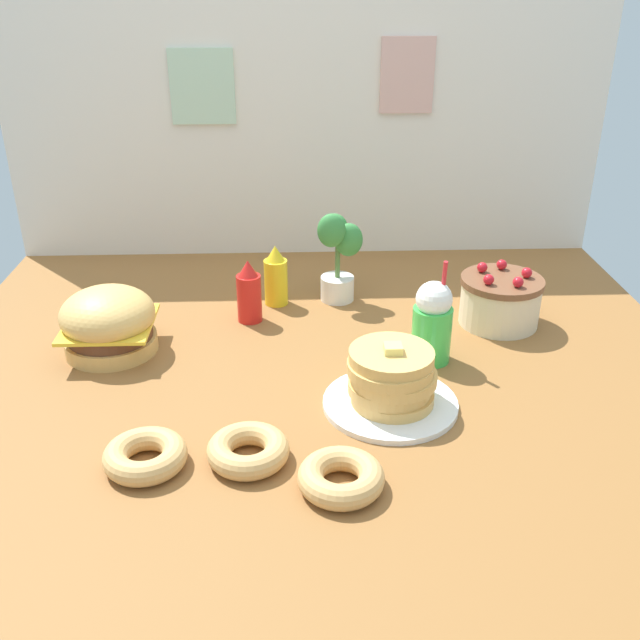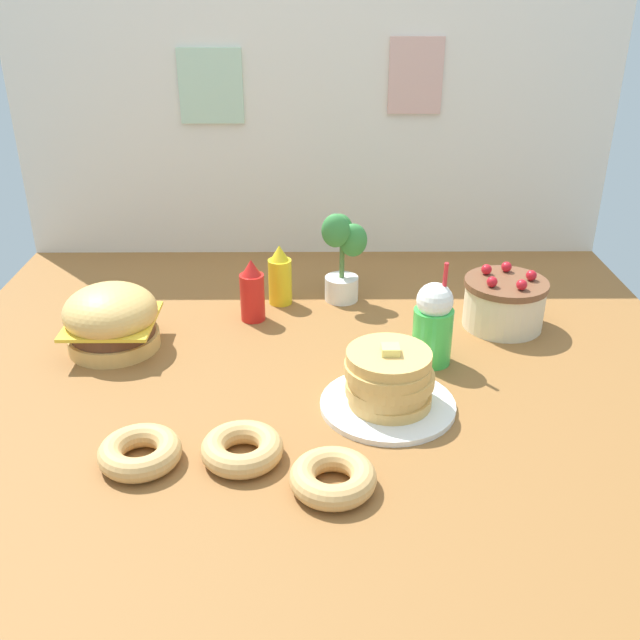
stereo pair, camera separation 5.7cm
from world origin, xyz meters
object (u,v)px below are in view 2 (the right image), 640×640
object	(u,v)px
cream_soda_cup	(433,324)
donut_vanilla	(332,477)
pancake_stack	(388,383)
donut_pink_glaze	(139,452)
burger	(111,319)
mustard_bottle	(280,277)
ketchup_bottle	(252,292)
potted_plant	(342,253)
layer_cake	(504,303)
donut_chocolate	(242,448)

from	to	relation	value
cream_soda_cup	donut_vanilla	distance (m)	0.61
pancake_stack	donut_pink_glaze	size ratio (longest dim) A/B	1.83
burger	donut_vanilla	size ratio (longest dim) A/B	1.43
donut_pink_glaze	mustard_bottle	bearing A→B (deg)	71.87
ketchup_bottle	donut_vanilla	bearing A→B (deg)	-74.20
mustard_bottle	cream_soda_cup	bearing A→B (deg)	-42.12
cream_soda_cup	potted_plant	distance (m)	0.48
mustard_bottle	donut_vanilla	size ratio (longest dim) A/B	1.08
mustard_bottle	potted_plant	xyz separation A→B (m)	(0.20, 0.02, 0.07)
pancake_stack	potted_plant	size ratio (longest dim) A/B	1.11
pancake_stack	ketchup_bottle	world-z (taller)	ketchup_bottle
cream_soda_cup	layer_cake	bearing A→B (deg)	41.42
burger	donut_chocolate	xyz separation A→B (m)	(0.41, -0.52, -0.06)
donut_pink_glaze	donut_chocolate	distance (m)	0.22
pancake_stack	layer_cake	distance (m)	0.59
layer_cake	mustard_bottle	world-z (taller)	mustard_bottle
cream_soda_cup	donut_chocolate	distance (m)	0.65
donut_pink_glaze	donut_chocolate	size ratio (longest dim) A/B	1.00
mustard_bottle	potted_plant	world-z (taller)	potted_plant
layer_cake	donut_pink_glaze	bearing A→B (deg)	-145.10
ketchup_bottle	donut_chocolate	xyz separation A→B (m)	(0.03, -0.70, -0.06)
layer_cake	ketchup_bottle	bearing A→B (deg)	176.28
burger	cream_soda_cup	size ratio (longest dim) A/B	0.88
burger	donut_vanilla	xyz separation A→B (m)	(0.61, -0.62, -0.06)
layer_cake	burger	bearing A→B (deg)	-173.45
donut_pink_glaze	potted_plant	size ratio (longest dim) A/B	0.61
burger	donut_pink_glaze	bearing A→B (deg)	-70.48
mustard_bottle	donut_vanilla	bearing A→B (deg)	-80.91
burger	ketchup_bottle	world-z (taller)	ketchup_bottle
layer_cake	cream_soda_cup	xyz separation A→B (m)	(-0.25, -0.22, 0.04)
cream_soda_cup	donut_chocolate	xyz separation A→B (m)	(-0.48, -0.43, -0.09)
mustard_bottle	pancake_stack	bearing A→B (deg)	-64.73
ketchup_bottle	donut_pink_glaze	world-z (taller)	ketchup_bottle
ketchup_bottle	mustard_bottle	world-z (taller)	same
pancake_stack	layer_cake	size ratio (longest dim) A/B	1.36
pancake_stack	cream_soda_cup	bearing A→B (deg)	58.46
pancake_stack	cream_soda_cup	distance (m)	0.27
pancake_stack	mustard_bottle	world-z (taller)	mustard_bottle
donut_pink_glaze	pancake_stack	bearing A→B (deg)	21.11
donut_chocolate	burger	bearing A→B (deg)	128.27
pancake_stack	donut_pink_glaze	bearing A→B (deg)	-158.89
donut_pink_glaze	donut_vanilla	world-z (taller)	same
donut_vanilla	ketchup_bottle	bearing A→B (deg)	105.80
layer_cake	mustard_bottle	distance (m)	0.70
burger	ketchup_bottle	size ratio (longest dim) A/B	1.33
burger	layer_cake	distance (m)	1.15
donut_pink_glaze	donut_vanilla	size ratio (longest dim) A/B	1.00
ketchup_bottle	donut_pink_glaze	xyz separation A→B (m)	(-0.19, -0.71, -0.06)
layer_cake	donut_vanilla	distance (m)	0.93
burger	donut_chocolate	bearing A→B (deg)	-51.73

